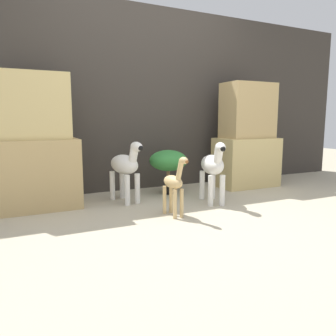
# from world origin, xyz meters

# --- Properties ---
(ground_plane) EXTENTS (14.00, 14.00, 0.00)m
(ground_plane) POSITION_xyz_m (0.00, 0.00, 0.00)
(ground_plane) COLOR #B2A88E
(wall_back) EXTENTS (6.40, 0.08, 2.20)m
(wall_back) POSITION_xyz_m (0.00, 1.48, 1.10)
(wall_back) COLOR #38332D
(wall_back) RESTS_ON ground_plane
(rock_pillar_left) EXTENTS (0.78, 0.46, 1.29)m
(rock_pillar_left) POSITION_xyz_m (-1.26, 1.01, 0.58)
(rock_pillar_left) COLOR tan
(rock_pillar_left) RESTS_ON ground_plane
(rock_pillar_right) EXTENTS (0.78, 0.46, 1.31)m
(rock_pillar_right) POSITION_xyz_m (1.26, 1.01, 0.59)
(rock_pillar_right) COLOR #D1B775
(rock_pillar_right) RESTS_ON ground_plane
(zebra_right) EXTENTS (0.30, 0.55, 0.64)m
(zebra_right) POSITION_xyz_m (0.39, 0.46, 0.38)
(zebra_right) COLOR white
(zebra_right) RESTS_ON ground_plane
(zebra_left) EXTENTS (0.30, 0.55, 0.64)m
(zebra_left) POSITION_xyz_m (-0.41, 0.87, 0.38)
(zebra_left) COLOR white
(zebra_left) RESTS_ON ground_plane
(giraffe_figurine) EXTENTS (0.14, 0.36, 0.55)m
(giraffe_figurine) POSITION_xyz_m (-0.19, 0.20, 0.29)
(giraffe_figurine) COLOR tan
(giraffe_figurine) RESTS_ON ground_plane
(potted_palm_front) EXTENTS (0.44, 0.44, 0.51)m
(potted_palm_front) POSITION_xyz_m (0.15, 1.03, 0.38)
(potted_palm_front) COLOR black
(potted_palm_front) RESTS_ON ground_plane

